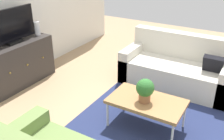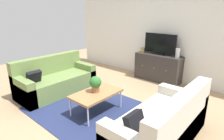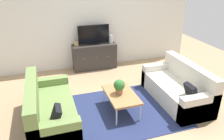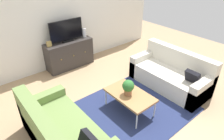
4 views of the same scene
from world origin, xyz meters
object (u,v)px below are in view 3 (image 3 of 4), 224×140
Objects in this scene: couch_left_side at (48,111)px; glass_vase at (111,39)px; tv_console at (95,56)px; mantel_clock at (76,44)px; coffee_table at (121,95)px; potted_plant at (119,86)px; flat_screen_tv at (94,35)px; couch_right_side at (179,89)px.

couch_left_side is 7.45× the size of glass_vase.
tv_console is 0.68m from mantel_clock.
coffee_table is 3.10× the size of potted_plant.
tv_console is at bearing 88.70° from potted_plant.
couch_left_side is at bearing -122.15° from tv_console.
couch_left_side is at bearing -112.21° from mantel_clock.
coffee_table is 2.49m from mantel_clock.
flat_screen_tv reaches higher than coffee_table.
mantel_clock reaches higher than coffee_table.
tv_console is at bearing -180.00° from glass_vase.
potted_plant is at bearing -91.29° from flat_screen_tv.
coffee_table is (1.47, -0.02, 0.10)m from couch_left_side.
potted_plant is at bearing -0.18° from couch_left_side.
flat_screen_tv is at bearing 177.81° from glass_vase.
potted_plant is at bearing 151.65° from coffee_table.
couch_left_side is 2.81m from tv_console.
couch_right_side reaches higher than coffee_table.
potted_plant is 0.34× the size of flat_screen_tv.
glass_vase is at bearing 77.26° from coffee_table.
flat_screen_tv is 3.77× the size of glass_vase.
glass_vase reaches higher than couch_right_side.
flat_screen_tv is (0.05, 2.40, 0.44)m from potted_plant.
couch_right_side is 5.81× the size of potted_plant.
couch_right_side reaches higher than tv_console.
tv_console is at bearing -90.00° from flat_screen_tv.
couch_left_side is at bearing -130.32° from glass_vase.
potted_plant is 2.39m from tv_console.
flat_screen_tv reaches higher than glass_vase.
couch_right_side is 7.45× the size of glass_vase.
couch_right_side is 2.59m from glass_vase.
coffee_table is 2.50m from flat_screen_tv.
couch_left_side is 1.47m from potted_plant.
coffee_table is 7.41× the size of mantel_clock.
couch_left_side is at bearing 179.10° from coffee_table.
couch_right_side is 1.40m from coffee_table.
coffee_table is at bearing -28.35° from potted_plant.
flat_screen_tv is at bearing 119.97° from couch_right_side.
potted_plant is 0.24× the size of tv_console.
flat_screen_tv reaches higher than potted_plant.
flat_screen_tv reaches higher than couch_left_side.
couch_right_side is 2.75m from tv_console.
couch_right_side is 1.41× the size of tv_console.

